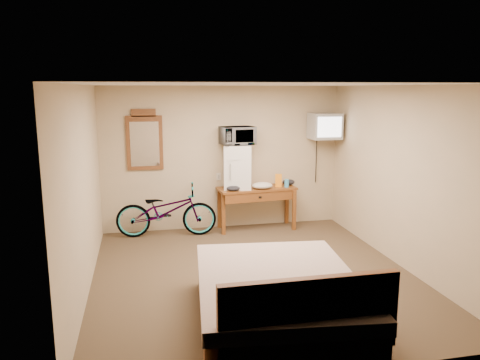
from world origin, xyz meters
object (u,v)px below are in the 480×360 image
Objects in this scene: bicycle at (166,211)px; bed at (279,299)px; desk at (257,194)px; mini_fridge at (237,167)px; microwave at (237,136)px; blue_cup at (287,183)px; wall_mirror at (145,141)px; crt_television at (325,126)px.

bicycle is 0.71× the size of bed.
bed is (0.97, -3.32, -0.15)m from bicycle.
mini_fridge is at bearing 170.39° from desk.
bed is (-0.27, -3.43, -1.37)m from microwave.
bed reaches higher than blue_cup.
blue_cup is 2.55m from wall_mirror.
microwave is 1.57m from crt_television.
desk is at bearing 174.59° from blue_cup.
crt_television is 0.58× the size of wall_mirror.
desk is at bearing -8.21° from wall_mirror.
bicycle is (-1.24, -0.11, -0.69)m from mini_fridge.
bicycle is at bearing -178.54° from crt_television.
bicycle is at bearing 106.34° from bed.
wall_mirror reaches higher than mini_fridge.
wall_mirror is (-1.55, 0.22, -0.07)m from microwave.
mini_fridge is 1.63m from wall_mirror.
mini_fridge reaches higher than desk.
desk is 2.14m from wall_mirror.
crt_television is (0.70, 0.07, 0.98)m from blue_cup.
mini_fridge reaches higher than blue_cup.
blue_cup is 1.21m from crt_television.
microwave is 1.75m from bicycle.
bed is at bearing -108.82° from blue_cup.
microwave is 1.57m from wall_mirror.
desk is 0.84× the size of bicycle.
mini_fridge is 1.43m from bicycle.
mini_fridge is at bearing 85.49° from bed.
microwave reaches higher than mini_fridge.
microwave reaches higher than desk.
desk is 2.35× the size of crt_television.
wall_mirror reaches higher than bicycle.
desk is 1.59m from bicycle.
bed is at bearing -100.24° from desk.
bed is at bearing -70.61° from wall_mirror.
wall_mirror reaches higher than desk.
microwave is at bearing 178.66° from crt_television.
wall_mirror is 1.24m from bicycle.
wall_mirror is at bearing 172.39° from blue_cup.
crt_television reaches higher than blue_cup.
mini_fridge is at bearing 172.93° from blue_cup.
blue_cup is at bearing 71.18° from bed.
crt_television is 0.36× the size of bicycle.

